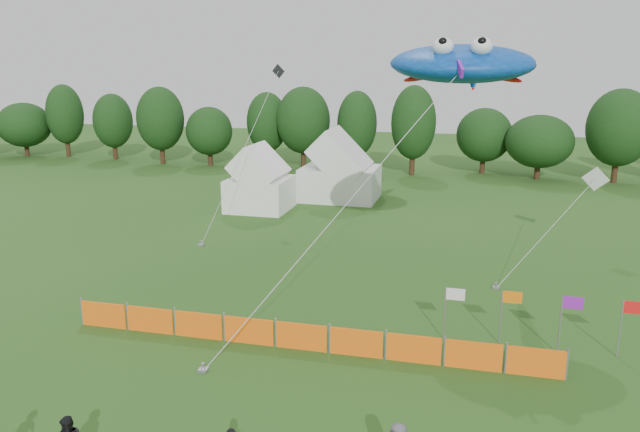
% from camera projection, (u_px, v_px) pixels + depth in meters
% --- Properties ---
extents(treeline, '(104.57, 8.78, 8.36)m').
position_uv_depth(treeline, '(443.00, 129.00, 56.68)').
color(treeline, '#382314').
rests_on(treeline, ground).
extents(tent_left, '(4.16, 4.16, 3.67)m').
position_uv_depth(tent_left, '(260.00, 184.00, 43.41)').
color(tent_left, white).
rests_on(tent_left, ground).
extents(tent_right, '(5.70, 4.56, 4.02)m').
position_uv_depth(tent_right, '(340.00, 173.00, 46.68)').
color(tent_right, silver).
rests_on(tent_right, ground).
extents(barrier_fence, '(17.90, 0.06, 1.00)m').
position_uv_depth(barrier_fence, '(301.00, 337.00, 22.30)').
color(barrier_fence, '#FF640E').
rests_on(barrier_fence, ground).
extents(flag_row, '(6.73, 0.44, 2.17)m').
position_uv_depth(flag_row, '(536.00, 312.00, 22.17)').
color(flag_row, gray).
rests_on(flag_row, ground).
extents(stingray_kite, '(11.07, 18.07, 11.09)m').
position_uv_depth(stingray_kite, '(463.00, 64.00, 26.36)').
color(stingray_kite, blue).
rests_on(stingray_kite, ground).
extents(small_kite_white, '(5.79, 7.43, 4.75)m').
position_uv_depth(small_kite_white, '(574.00, 202.00, 31.91)').
color(small_kite_white, silver).
rests_on(small_kite_white, ground).
extents(small_kite_dark, '(2.40, 9.37, 9.99)m').
position_uv_depth(small_kite_dark, '(252.00, 131.00, 38.75)').
color(small_kite_dark, black).
rests_on(small_kite_dark, ground).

